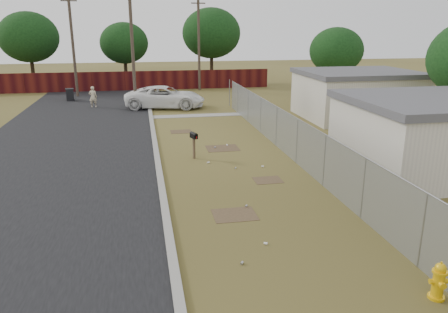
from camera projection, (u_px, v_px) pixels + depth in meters
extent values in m
plane|color=olive|center=(228.00, 167.00, 19.00)|extent=(120.00, 120.00, 0.00)
cube|color=black|center=(74.00, 132.00, 25.17)|extent=(9.00, 60.00, 0.02)
cube|color=#A4A199|center=(153.00, 128.00, 25.97)|extent=(0.25, 60.00, 0.12)
cube|color=#A4A199|center=(195.00, 116.00, 29.81)|extent=(6.20, 1.00, 0.03)
cylinder|color=gray|center=(423.00, 231.00, 10.80)|extent=(0.06, 0.06, 2.00)
cylinder|color=gray|center=(363.00, 189.00, 13.62)|extent=(0.06, 0.06, 2.00)
cylinder|color=gray|center=(325.00, 161.00, 16.44)|extent=(0.06, 0.06, 2.00)
cylinder|color=gray|center=(297.00, 141.00, 19.27)|extent=(0.06, 0.06, 2.00)
cylinder|color=gray|center=(277.00, 127.00, 22.09)|extent=(0.06, 0.06, 2.00)
cylinder|color=gray|center=(261.00, 115.00, 24.91)|extent=(0.06, 0.06, 2.00)
cylinder|color=gray|center=(248.00, 106.00, 27.74)|extent=(0.06, 0.06, 2.00)
cylinder|color=gray|center=(238.00, 99.00, 30.56)|extent=(0.06, 0.06, 2.00)
cylinder|color=gray|center=(229.00, 93.00, 33.38)|extent=(0.06, 0.06, 2.00)
cylinder|color=gray|center=(291.00, 115.00, 19.92)|extent=(0.04, 26.00, 0.04)
cube|color=gray|center=(290.00, 136.00, 20.21)|extent=(0.01, 26.00, 2.00)
cube|color=black|center=(290.00, 150.00, 20.42)|extent=(0.03, 26.00, 0.60)
cube|color=#4D1510|center=(114.00, 81.00, 41.19)|extent=(30.00, 0.12, 1.80)
cylinder|color=#44382D|center=(132.00, 46.00, 32.05)|extent=(0.24, 0.24, 9.00)
cylinder|color=#44382D|center=(73.00, 43.00, 36.80)|extent=(0.24, 0.24, 9.00)
cube|color=#44382D|center=(69.00, 1.00, 35.82)|extent=(1.30, 0.10, 0.10)
cylinder|color=#44382D|center=(199.00, 42.00, 40.66)|extent=(0.24, 0.24, 9.00)
cube|color=#44382D|center=(198.00, 3.00, 39.68)|extent=(1.30, 0.10, 0.10)
cube|color=beige|center=(447.00, 137.00, 18.33)|extent=(8.00, 6.00, 2.80)
cube|color=beige|center=(357.00, 97.00, 28.95)|extent=(7.00, 6.00, 2.80)
cube|color=#4F4F54|center=(359.00, 73.00, 28.51)|extent=(7.28, 6.24, 0.30)
cylinder|color=#2E2214|center=(33.00, 71.00, 43.30)|extent=(0.36, 0.36, 3.30)
ellipsoid|color=black|center=(29.00, 37.00, 42.38)|extent=(5.70, 5.70, 4.84)
cylinder|color=#2E2214|center=(126.00, 70.00, 45.92)|extent=(0.36, 0.36, 2.86)
ellipsoid|color=black|center=(124.00, 43.00, 45.12)|extent=(4.94, 4.94, 4.20)
cylinder|color=#2E2214|center=(212.00, 67.00, 46.51)|extent=(0.36, 0.36, 3.52)
ellipsoid|color=black|center=(211.00, 33.00, 45.52)|extent=(6.08, 6.08, 5.17)
cylinder|color=#2E2214|center=(334.00, 81.00, 37.90)|extent=(0.36, 0.36, 2.64)
ellipsoid|color=black|center=(336.00, 50.00, 37.16)|extent=(4.56, 4.56, 3.88)
cylinder|color=#E0AA0B|center=(436.00, 297.00, 9.80)|extent=(0.41, 0.41, 0.06)
cylinder|color=#E0AA0B|center=(438.00, 284.00, 9.71)|extent=(0.29, 0.29, 0.63)
cylinder|color=#E0AA0B|center=(440.00, 272.00, 9.62)|extent=(0.38, 0.38, 0.05)
sphere|color=#E0AA0B|center=(441.00, 268.00, 9.59)|extent=(0.28, 0.28, 0.25)
cylinder|color=#E0AA0B|center=(441.00, 263.00, 9.56)|extent=(0.05, 0.05, 0.06)
cylinder|color=#E0AA0B|center=(432.00, 281.00, 9.68)|extent=(0.12, 0.13, 0.12)
cylinder|color=#E0AA0B|center=(445.00, 281.00, 9.69)|extent=(0.12, 0.13, 0.12)
cylinder|color=#E0AA0B|center=(442.00, 285.00, 9.54)|extent=(0.17, 0.15, 0.15)
cube|color=brown|center=(194.00, 148.00, 20.04)|extent=(0.12, 0.12, 1.03)
cube|color=black|center=(194.00, 136.00, 19.89)|extent=(0.34, 0.53, 0.19)
cylinder|color=black|center=(194.00, 134.00, 19.86)|extent=(0.34, 0.53, 0.19)
cube|color=#BA0D0D|center=(196.00, 137.00, 19.67)|extent=(0.03, 0.05, 0.10)
imported|color=white|center=(165.00, 97.00, 32.52)|extent=(6.27, 3.80, 1.63)
imported|color=beige|center=(93.00, 97.00, 32.76)|extent=(0.59, 0.39, 1.59)
cube|color=black|center=(70.00, 95.00, 35.77)|extent=(0.67, 0.67, 0.94)
cube|color=black|center=(69.00, 89.00, 35.63)|extent=(0.74, 0.74, 0.08)
cylinder|color=black|center=(74.00, 100.00, 35.71)|extent=(0.08, 0.20, 0.20)
cylinder|color=white|center=(266.00, 243.00, 12.20)|extent=(0.12, 0.10, 0.07)
cylinder|color=#A5A6AA|center=(246.00, 206.00, 14.74)|extent=(0.12, 0.12, 0.07)
cylinder|color=white|center=(263.00, 166.00, 18.91)|extent=(0.12, 0.10, 0.07)
cylinder|color=#A5A6AA|center=(242.00, 263.00, 11.19)|extent=(0.12, 0.12, 0.07)
cylinder|color=white|center=(227.00, 145.00, 22.35)|extent=(0.09, 0.11, 0.07)
cylinder|color=#A5A6AA|center=(235.00, 168.00, 18.69)|extent=(0.11, 0.12, 0.07)
cylinder|color=#A5A6AA|center=(215.00, 147.00, 21.88)|extent=(0.12, 0.10, 0.07)
cylinder|color=white|center=(208.00, 162.00, 19.46)|extent=(0.11, 0.09, 0.07)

